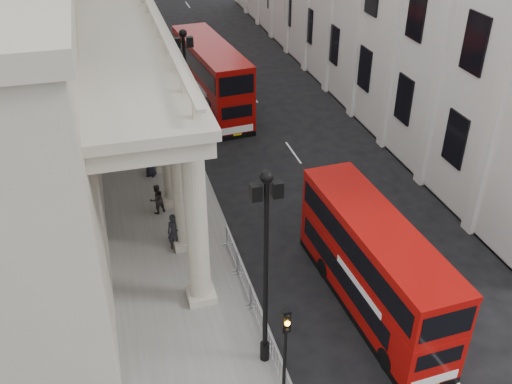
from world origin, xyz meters
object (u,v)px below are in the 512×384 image
Objects in this scene: lamp_post_south at (266,260)px; pedestrian_b at (157,199)px; lamp_post_north at (153,19)px; pedestrian_c at (150,162)px; bus_near at (373,263)px; bus_far at (211,76)px; traffic_light at (285,340)px; lamp_post_mid at (187,91)px; pedestrian_a at (174,232)px.

lamp_post_south is 12.20m from pedestrian_b.
lamp_post_north is 4.69× the size of pedestrian_c.
pedestrian_c is (-7.79, 13.44, -1.21)m from bus_near.
bus_far is 6.44× the size of pedestrian_c.
lamp_post_north reaches higher than traffic_light.
lamp_post_mid reaches higher than bus_far.
traffic_light reaches higher than bus_near.
pedestrian_b is (-5.73, -13.18, -1.57)m from bus_far.
pedestrian_c is at bearing 99.52° from lamp_post_south.
lamp_post_mid is 1.93× the size of traffic_light.
bus_far is 6.09× the size of pedestrian_a.
lamp_post_north is 21.31m from pedestrian_b.
lamp_post_south reaches higher than bus_far.
pedestrian_a is at bearing 74.21° from pedestrian_b.
lamp_post_mid is at bearing -90.00° from lamp_post_north.
pedestrian_c is at bearing -114.72° from pedestrian_b.
traffic_light is 13.70m from pedestrian_b.
traffic_light is at bearing -89.83° from lamp_post_north.
pedestrian_b is (-2.67, -20.77, -3.95)m from lamp_post_north.
traffic_light reaches higher than pedestrian_a.
lamp_post_north is 24.50m from pedestrian_a.
pedestrian_b is 0.95× the size of pedestrian_c.
traffic_light is 2.29× the size of pedestrian_a.
lamp_post_mid reaches higher than pedestrian_a.
pedestrian_c is at bearing 117.23° from bus_near.
lamp_post_mid is 6.75m from pedestrian_b.
bus_near is 5.29× the size of pedestrian_a.
bus_far is (-2.16, 22.55, 0.31)m from bus_near.
lamp_post_mid is 18.11m from traffic_light.
pedestrian_a is (-5.29, -16.50, -1.47)m from bus_far.
bus_near is at bearing -69.74° from lamp_post_mid.
traffic_light is 26.60m from bus_far.
lamp_post_mid is 4.69× the size of pedestrian_c.
bus_near is 12.31m from pedestrian_b.
bus_near reaches higher than pedestrian_c.
bus_far is 14.46m from pedestrian_b.
traffic_light is at bearing -75.38° from pedestrian_a.
bus_far reaches higher than bus_near.
lamp_post_mid is 4.72m from pedestrian_c.
pedestrian_a is (-7.45, 6.05, -1.16)m from bus_near.
lamp_post_south is at bearing 80.10° from pedestrian_b.
pedestrian_a reaches higher than pedestrian_c.
pedestrian_a is 1.06× the size of pedestrian_c.
pedestrian_b is 4.07m from pedestrian_c.
lamp_post_north is 8.53m from bus_far.
traffic_light is (0.10, -34.02, -1.80)m from lamp_post_north.
pedestrian_b is (-2.67, -4.77, -3.95)m from lamp_post_mid.
bus_near is (5.22, -14.14, -2.69)m from lamp_post_mid.
bus_far is 10.82m from pedestrian_c.
lamp_post_south and lamp_post_mid have the same top height.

